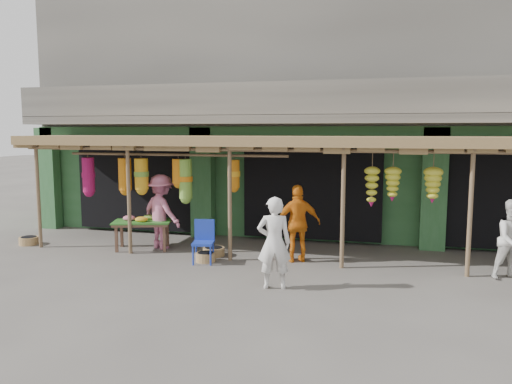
% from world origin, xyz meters
% --- Properties ---
extents(ground, '(80.00, 80.00, 0.00)m').
position_xyz_m(ground, '(0.00, 0.00, 0.00)').
color(ground, '#514C47').
rests_on(ground, ground).
extents(building, '(16.40, 6.80, 7.00)m').
position_xyz_m(building, '(-0.00, 4.87, 3.37)').
color(building, gray).
rests_on(building, ground).
extents(awning, '(14.00, 2.70, 2.79)m').
position_xyz_m(awning, '(-0.14, 0.80, 2.58)').
color(awning, brown).
rests_on(awning, ground).
extents(flower_table, '(1.56, 1.19, 0.83)m').
position_xyz_m(flower_table, '(-3.91, 0.28, 0.67)').
color(flower_table, brown).
rests_on(flower_table, ground).
extents(blue_chair, '(0.53, 0.54, 0.95)m').
position_xyz_m(blue_chair, '(-2.02, -0.50, 0.53)').
color(blue_chair, '#1A34AF').
rests_on(blue_chair, ground).
extents(basket_left, '(0.56, 0.56, 0.20)m').
position_xyz_m(basket_left, '(-7.00, -0.03, 0.10)').
color(basket_left, '#996D45').
rests_on(basket_left, ground).
extents(basket_mid, '(0.54, 0.54, 0.20)m').
position_xyz_m(basket_mid, '(-2.00, 0.10, 0.10)').
color(basket_mid, '#A36E49').
rests_on(basket_mid, ground).
extents(basket_right, '(0.56, 0.56, 0.20)m').
position_xyz_m(basket_right, '(-2.00, -0.45, 0.10)').
color(basket_right, '#A0834A').
rests_on(basket_right, ground).
extents(person_front, '(0.71, 0.56, 1.72)m').
position_xyz_m(person_front, '(-0.10, -1.91, 0.86)').
color(person_front, silver).
rests_on(person_front, ground).
extents(person_vendor, '(1.10, 0.79, 1.73)m').
position_xyz_m(person_vendor, '(0.00, 0.08, 0.87)').
color(person_vendor, orange).
rests_on(person_vendor, ground).
extents(person_shopper, '(1.37, 1.12, 1.84)m').
position_xyz_m(person_shopper, '(-3.50, 0.48, 0.92)').
color(person_shopper, '#CC6C8E').
rests_on(person_shopper, ground).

